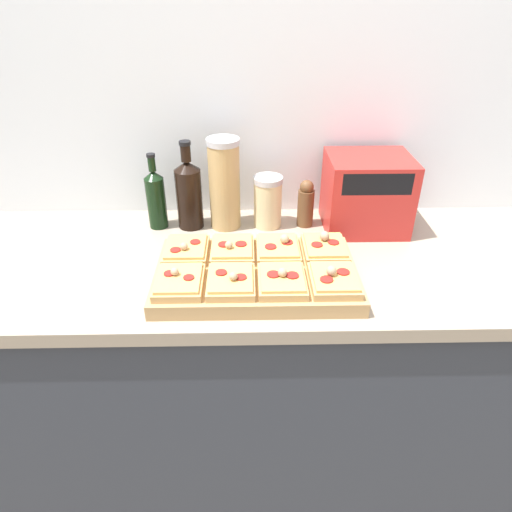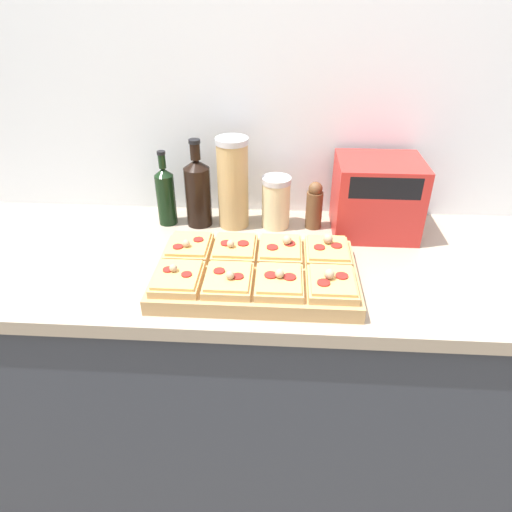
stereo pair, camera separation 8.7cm
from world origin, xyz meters
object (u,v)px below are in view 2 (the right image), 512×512
(wine_bottle, at_px, (197,191))
(toaster_oven, at_px, (376,197))
(cutting_board, at_px, (255,275))
(grain_jar_tall, at_px, (232,183))
(grain_jar_short, at_px, (275,202))
(olive_oil_bottle, at_px, (165,195))
(pepper_mill, at_px, (314,206))

(wine_bottle, xyz_separation_m, toaster_oven, (0.57, -0.01, 0.00))
(cutting_board, relative_size, toaster_oven, 1.90)
(grain_jar_tall, xyz_separation_m, grain_jar_short, (0.14, 0.00, -0.06))
(cutting_board, height_order, wine_bottle, wine_bottle)
(olive_oil_bottle, height_order, grain_jar_short, olive_oil_bottle)
(cutting_board, bearing_deg, grain_jar_short, 82.35)
(cutting_board, distance_m, olive_oil_bottle, 0.46)
(pepper_mill, distance_m, toaster_oven, 0.20)
(wine_bottle, bearing_deg, grain_jar_short, 0.00)
(olive_oil_bottle, height_order, grain_jar_tall, grain_jar_tall)
(grain_jar_tall, distance_m, toaster_oven, 0.45)
(grain_jar_tall, distance_m, pepper_mill, 0.27)
(wine_bottle, height_order, grain_jar_tall, grain_jar_tall)
(pepper_mill, height_order, toaster_oven, toaster_oven)
(cutting_board, height_order, grain_jar_tall, grain_jar_tall)
(grain_jar_short, bearing_deg, toaster_oven, -2.70)
(cutting_board, relative_size, grain_jar_short, 3.16)
(grain_jar_tall, xyz_separation_m, toaster_oven, (0.45, -0.01, -0.03))
(olive_oil_bottle, xyz_separation_m, toaster_oven, (0.67, -0.01, 0.02))
(cutting_board, height_order, grain_jar_short, grain_jar_short)
(toaster_oven, bearing_deg, wine_bottle, 178.50)
(grain_jar_short, height_order, pepper_mill, grain_jar_short)
(cutting_board, distance_m, pepper_mill, 0.37)
(cutting_board, xyz_separation_m, olive_oil_bottle, (-0.32, 0.33, 0.08))
(grain_jar_tall, relative_size, grain_jar_short, 1.72)
(wine_bottle, bearing_deg, grain_jar_tall, 0.00)
(olive_oil_bottle, height_order, pepper_mill, olive_oil_bottle)
(cutting_board, bearing_deg, wine_bottle, 122.40)
(cutting_board, relative_size, grain_jar_tall, 1.83)
(cutting_board, relative_size, wine_bottle, 1.87)
(cutting_board, distance_m, grain_jar_short, 0.34)
(wine_bottle, xyz_separation_m, grain_jar_tall, (0.11, 0.00, 0.03))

